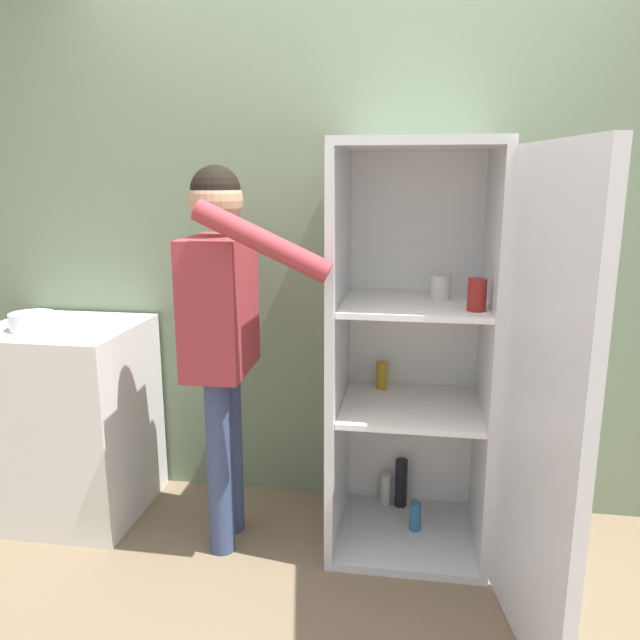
% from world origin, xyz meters
% --- Properties ---
extents(ground_plane, '(12.00, 12.00, 0.00)m').
position_xyz_m(ground_plane, '(0.00, 0.00, 0.00)').
color(ground_plane, '#7A664C').
extents(wall_back, '(7.00, 0.06, 2.55)m').
position_xyz_m(wall_back, '(0.00, 0.98, 1.27)').
color(wall_back, gray).
rests_on(wall_back, ground_plane).
extents(refrigerator, '(0.82, 1.27, 1.72)m').
position_xyz_m(refrigerator, '(0.41, 0.52, 0.86)').
color(refrigerator, silver).
rests_on(refrigerator, ground_plane).
extents(person, '(0.62, 0.55, 1.63)m').
position_xyz_m(person, '(-0.47, 0.47, 1.04)').
color(person, '#384770').
rests_on(person, ground_plane).
extents(counter, '(0.68, 0.62, 0.92)m').
position_xyz_m(counter, '(-1.28, 0.62, 0.46)').
color(counter, white).
rests_on(counter, ground_plane).
extents(bowl, '(0.19, 0.19, 0.08)m').
position_xyz_m(bowl, '(-1.37, 0.54, 0.95)').
color(bowl, white).
rests_on(bowl, counter).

